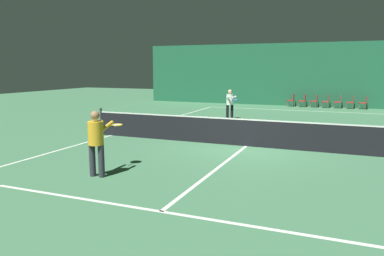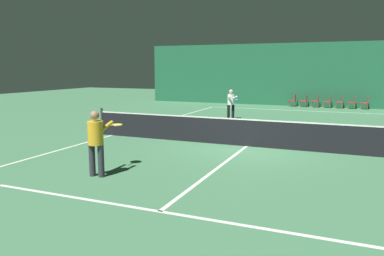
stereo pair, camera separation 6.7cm
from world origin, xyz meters
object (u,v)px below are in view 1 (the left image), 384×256
(player_far, at_px, (230,102))
(courtside_chair_0, at_px, (292,100))
(courtside_chair_5, at_px, (351,101))
(courtside_chair_2, at_px, (315,100))
(player_near, at_px, (97,138))
(courtside_chair_3, at_px, (327,101))
(courtside_chair_1, at_px, (303,100))
(courtside_chair_6, at_px, (364,102))
(courtside_chair_4, at_px, (339,101))
(tennis_net, at_px, (246,132))

(player_far, distance_m, courtside_chair_0, 8.26)
(courtside_chair_5, bearing_deg, courtside_chair_2, -90.00)
(courtside_chair_0, bearing_deg, player_near, -6.28)
(courtside_chair_0, relative_size, courtside_chair_3, 1.00)
(courtside_chair_1, height_order, courtside_chair_2, same)
(courtside_chair_6, bearing_deg, courtside_chair_2, -90.00)
(player_far, distance_m, courtside_chair_5, 9.92)
(courtside_chair_0, bearing_deg, courtside_chair_4, 90.00)
(courtside_chair_3, bearing_deg, courtside_chair_1, -90.00)
(courtside_chair_0, relative_size, courtside_chair_1, 1.00)
(courtside_chair_1, xyz_separation_m, courtside_chair_4, (2.28, 0.00, 0.00))
(courtside_chair_1, distance_m, courtside_chair_5, 3.04)
(courtside_chair_0, distance_m, courtside_chair_6, 4.57)
(player_near, height_order, courtside_chair_3, player_near)
(player_near, height_order, courtside_chair_1, player_near)
(tennis_net, height_order, courtside_chair_5, tennis_net)
(tennis_net, height_order, courtside_chair_1, tennis_net)
(courtside_chair_3, distance_m, courtside_chair_4, 0.76)
(courtside_chair_0, height_order, courtside_chair_1, same)
(tennis_net, xyz_separation_m, courtside_chair_6, (4.17, 14.27, -0.03))
(courtside_chair_0, bearing_deg, player_far, -14.53)
(courtside_chair_3, height_order, courtside_chair_6, same)
(courtside_chair_0, bearing_deg, courtside_chair_5, 90.00)
(tennis_net, relative_size, courtside_chair_0, 14.29)
(courtside_chair_4, bearing_deg, courtside_chair_1, -90.00)
(courtside_chair_2, height_order, courtside_chair_4, same)
(tennis_net, bearing_deg, courtside_chair_2, 85.49)
(player_near, bearing_deg, courtside_chair_1, -11.76)
(courtside_chair_1, bearing_deg, courtside_chair_4, 90.00)
(courtside_chair_3, bearing_deg, courtside_chair_6, 90.00)
(player_far, height_order, courtside_chair_5, player_far)
(courtside_chair_1, height_order, courtside_chair_5, same)
(courtside_chair_0, height_order, courtside_chair_4, same)
(courtside_chair_6, bearing_deg, courtside_chair_4, -90.00)
(player_near, relative_size, courtside_chair_4, 1.94)
(courtside_chair_2, distance_m, courtside_chair_3, 0.76)
(player_far, height_order, courtside_chair_3, player_far)
(player_near, height_order, courtside_chair_2, player_near)
(courtside_chair_6, bearing_deg, courtside_chair_0, -90.00)
(tennis_net, height_order, player_near, player_near)
(player_near, xyz_separation_m, courtside_chair_1, (2.87, 19.17, -0.47))
(tennis_net, height_order, courtside_chair_2, tennis_net)
(courtside_chair_1, bearing_deg, courtside_chair_0, -90.00)
(courtside_chair_3, bearing_deg, courtside_chair_5, 90.00)
(player_far, bearing_deg, courtside_chair_2, 122.86)
(courtside_chair_5, xyz_separation_m, courtside_chair_6, (0.76, 0.00, 0.00))
(courtside_chair_0, distance_m, courtside_chair_1, 0.76)
(courtside_chair_0, distance_m, courtside_chair_5, 3.81)
(tennis_net, distance_m, courtside_chair_2, 14.31)
(courtside_chair_2, bearing_deg, courtside_chair_6, 90.00)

